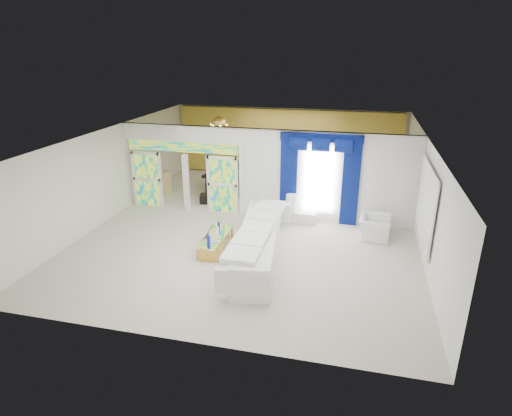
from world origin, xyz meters
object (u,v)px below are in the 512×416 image
(console_table, at_px, (300,217))
(grand_piano, at_px, (226,179))
(coffee_table, at_px, (216,243))
(white_sofa, at_px, (259,244))
(armchair, at_px, (375,227))

(console_table, distance_m, grand_piano, 4.35)
(coffee_table, xyz_separation_m, console_table, (2.09, 2.55, -0.01))
(white_sofa, height_order, console_table, white_sofa)
(white_sofa, distance_m, grand_piano, 6.15)
(grand_piano, bearing_deg, console_table, -50.60)
(white_sofa, xyz_separation_m, coffee_table, (-1.35, 0.30, -0.24))
(coffee_table, distance_m, console_table, 3.29)
(white_sofa, relative_size, armchair, 4.45)
(armchair, relative_size, grand_piano, 0.55)
(coffee_table, height_order, console_table, coffee_table)
(console_table, xyz_separation_m, grand_piano, (-3.40, 2.69, 0.29))
(coffee_table, bearing_deg, armchair, 22.98)
(white_sofa, xyz_separation_m, armchair, (3.12, 2.20, -0.10))
(console_table, height_order, armchair, armchair)
(coffee_table, xyz_separation_m, armchair, (4.47, 1.90, 0.14))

